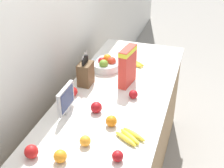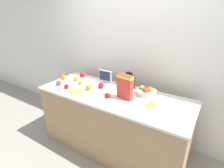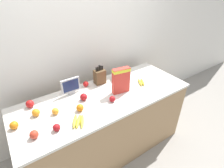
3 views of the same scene
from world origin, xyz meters
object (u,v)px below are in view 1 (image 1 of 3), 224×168
(apple_by_knife_block, at_px, (31,152))
(fruit_bowl, at_px, (106,64))
(orange_front_left, at_px, (85,141))
(orange_mid_left, at_px, (111,121))
(apple_rightmost, at_px, (133,94))
(apple_leftmost, at_px, (118,156))
(orange_mid_right, at_px, (60,156))
(small_monitor, at_px, (66,99))
(cereal_box, at_px, (128,65))
(banana_bunch_right, at_px, (136,63))
(apple_middle, at_px, (96,107))
(apple_rear, at_px, (73,91))
(knife_block, at_px, (86,73))
(banana_bunch_left, at_px, (130,136))

(apple_by_knife_block, bearing_deg, fruit_bowl, -3.12)
(orange_front_left, bearing_deg, orange_mid_left, -22.30)
(apple_rightmost, xyz_separation_m, apple_leftmost, (-0.66, -0.07, 0.00))
(orange_mid_right, bearing_deg, apple_leftmost, -71.48)
(small_monitor, bearing_deg, apple_leftmost, -125.87)
(small_monitor, bearing_deg, apple_rightmost, -51.91)
(fruit_bowl, bearing_deg, apple_rightmost, -137.81)
(cereal_box, height_order, banana_bunch_right, cereal_box)
(apple_leftmost, bearing_deg, apple_middle, 34.29)
(fruit_bowl, height_order, apple_middle, fruit_bowl)
(apple_middle, bearing_deg, apple_rear, 58.45)
(apple_by_knife_block, xyz_separation_m, apple_leftmost, (0.12, -0.49, -0.01))
(orange_mid_left, bearing_deg, banana_bunch_right, 3.39)
(knife_block, xyz_separation_m, banana_bunch_left, (-0.54, -0.51, -0.08))
(banana_bunch_left, xyz_separation_m, banana_bunch_right, (0.99, 0.20, -0.00))
(small_monitor, relative_size, orange_front_left, 3.22)
(small_monitor, xyz_separation_m, cereal_box, (0.51, -0.30, 0.06))
(orange_mid_right, bearing_deg, banana_bunch_right, -5.51)
(apple_middle, xyz_separation_m, apple_leftmost, (-0.41, -0.28, -0.01))
(small_monitor, height_order, apple_rear, small_monitor)
(cereal_box, bearing_deg, apple_middle, 175.83)
(apple_leftmost, distance_m, orange_mid_left, 0.32)
(banana_bunch_right, bearing_deg, orange_mid_right, 174.49)
(small_monitor, relative_size, apple_leftmost, 3.27)
(fruit_bowl, height_order, apple_leftmost, fruit_bowl)
(apple_rear, distance_m, apple_middle, 0.29)
(apple_by_knife_block, bearing_deg, orange_mid_right, -83.87)
(apple_rear, xyz_separation_m, orange_mid_right, (-0.67, -0.21, 0.00))
(apple_rightmost, bearing_deg, orange_front_left, 165.76)
(apple_by_knife_block, bearing_deg, knife_block, 0.47)
(cereal_box, bearing_deg, banana_bunch_right, 10.67)
(apple_middle, xyz_separation_m, apple_by_knife_block, (-0.53, 0.21, 0.00))
(apple_rightmost, bearing_deg, apple_middle, 140.92)
(cereal_box, relative_size, apple_rear, 4.44)
(apple_rightmost, relative_size, apple_by_knife_block, 0.82)
(apple_rear, height_order, orange_mid_right, orange_mid_right)
(cereal_box, height_order, orange_mid_right, cereal_box)
(apple_rightmost, bearing_deg, banana_bunch_right, 11.64)
(banana_bunch_right, xyz_separation_m, orange_mid_left, (-0.91, -0.05, 0.02))
(knife_block, relative_size, fruit_bowl, 1.09)
(banana_bunch_left, relative_size, apple_rear, 3.03)
(apple_rear, bearing_deg, banana_bunch_left, -123.08)
(orange_front_left, xyz_separation_m, orange_mid_right, (-0.17, 0.09, 0.00))
(apple_by_knife_block, relative_size, orange_mid_right, 1.07)
(apple_middle, distance_m, apple_leftmost, 0.50)
(fruit_bowl, xyz_separation_m, apple_leftmost, (-1.05, -0.42, -0.01))
(banana_bunch_right, relative_size, apple_leftmost, 2.58)
(small_monitor, xyz_separation_m, apple_middle, (0.06, -0.20, -0.07))
(knife_block, xyz_separation_m, orange_front_left, (-0.69, -0.27, -0.06))
(apple_rear, height_order, apple_rightmost, apple_rear)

